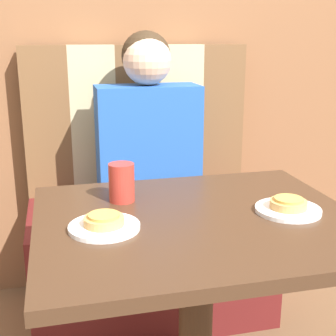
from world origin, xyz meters
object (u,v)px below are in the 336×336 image
Objects in this scene: person at (148,124)px; pizza_left at (104,220)px; drinking_cup at (122,182)px; pizza_right at (288,203)px; plate_right at (288,210)px; plate_left at (104,227)px.

pizza_left is (-0.26, -0.72, -0.11)m from person.
person is 6.17× the size of drinking_cup.
plate_right is at bearing -90.00° from pizza_right.
pizza_right is (0.52, 0.00, 0.02)m from plate_left.
drinking_cup reaches higher than plate_right.
plate_right is 1.78× the size of pizza_right.
plate_right is at bearing -70.15° from person.
plate_left is at bearing -180.00° from pizza_right.
pizza_right is at bearing -24.49° from drinking_cup.
person reaches higher than pizza_left.
drinking_cup is (-0.18, -0.52, -0.08)m from person.
plate_right is 0.52m from pizza_left.
person reaches higher than drinking_cup.
person is at bearing 109.85° from plate_right.
plate_left is (-0.26, -0.72, -0.13)m from person.
pizza_left is at bearing 180.00° from pizza_right.
pizza_left is (0.00, 0.00, 0.02)m from plate_left.
plate_left is 0.22m from drinking_cup.
drinking_cup is at bearing 69.46° from plate_left.
plate_left is 1.60× the size of drinking_cup.
person is at bearing 109.85° from pizza_right.
person is 3.86× the size of plate_right.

